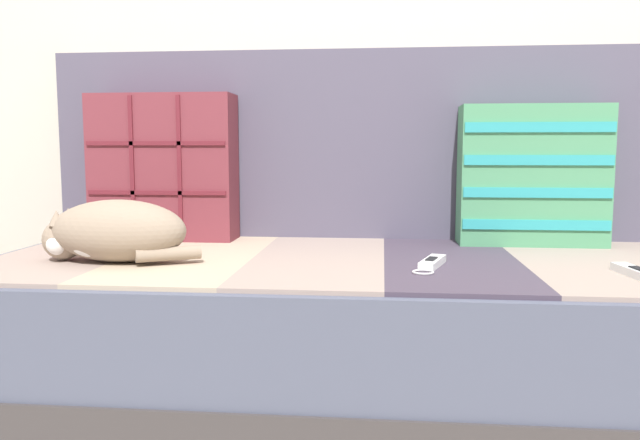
{
  "coord_description": "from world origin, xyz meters",
  "views": [
    {
      "loc": [
        -0.01,
        -1.51,
        0.71
      ],
      "look_at": [
        -0.16,
        0.02,
        0.53
      ],
      "focal_mm": 35.0,
      "sensor_mm": 36.0,
      "label": 1
    }
  ],
  "objects_px": {
    "game_remote_far": "(638,273)",
    "game_remote_near": "(432,263)",
    "couch": "(383,338)",
    "throw_pillow_quilted": "(164,167)",
    "sleeping_cat": "(112,232)",
    "throw_pillow_striped": "(532,175)"
  },
  "relations": [
    {
      "from": "couch",
      "to": "throw_pillow_striped",
      "type": "distance_m",
      "value": 0.64
    },
    {
      "from": "couch",
      "to": "throw_pillow_striped",
      "type": "bearing_deg",
      "value": 29.45
    },
    {
      "from": "throw_pillow_striped",
      "to": "game_remote_far",
      "type": "bearing_deg",
      "value": -74.9
    },
    {
      "from": "throw_pillow_striped",
      "to": "game_remote_near",
      "type": "distance_m",
      "value": 0.53
    },
    {
      "from": "game_remote_far",
      "to": "game_remote_near",
      "type": "bearing_deg",
      "value": 169.68
    },
    {
      "from": "game_remote_far",
      "to": "throw_pillow_striped",
      "type": "bearing_deg",
      "value": 105.1
    },
    {
      "from": "sleeping_cat",
      "to": "game_remote_far",
      "type": "relative_size",
      "value": 1.95
    },
    {
      "from": "couch",
      "to": "throw_pillow_striped",
      "type": "relative_size",
      "value": 5.16
    },
    {
      "from": "throw_pillow_quilted",
      "to": "throw_pillow_striped",
      "type": "xyz_separation_m",
      "value": [
        1.09,
        -0.0,
        -0.02
      ]
    },
    {
      "from": "throw_pillow_striped",
      "to": "game_remote_far",
      "type": "distance_m",
      "value": 0.51
    },
    {
      "from": "throw_pillow_quilted",
      "to": "couch",
      "type": "bearing_deg",
      "value": -19.58
    },
    {
      "from": "couch",
      "to": "sleeping_cat",
      "type": "xyz_separation_m",
      "value": [
        -0.66,
        -0.15,
        0.29
      ]
    },
    {
      "from": "throw_pillow_striped",
      "to": "sleeping_cat",
      "type": "bearing_deg",
      "value": -160.19
    },
    {
      "from": "couch",
      "to": "game_remote_far",
      "type": "distance_m",
      "value": 0.63
    },
    {
      "from": "couch",
      "to": "game_remote_far",
      "type": "xyz_separation_m",
      "value": [
        0.54,
        -0.22,
        0.23
      ]
    },
    {
      "from": "game_remote_far",
      "to": "couch",
      "type": "bearing_deg",
      "value": 157.89
    },
    {
      "from": "game_remote_near",
      "to": "couch",
      "type": "bearing_deg",
      "value": 127.96
    },
    {
      "from": "sleeping_cat",
      "to": "game_remote_far",
      "type": "bearing_deg",
      "value": -3.24
    },
    {
      "from": "couch",
      "to": "throw_pillow_quilted",
      "type": "xyz_separation_m",
      "value": [
        -0.67,
        0.24,
        0.44
      ]
    },
    {
      "from": "throw_pillow_striped",
      "to": "couch",
      "type": "bearing_deg",
      "value": -150.55
    },
    {
      "from": "couch",
      "to": "game_remote_near",
      "type": "xyz_separation_m",
      "value": [
        0.11,
        -0.14,
        0.23
      ]
    },
    {
      "from": "throw_pillow_quilted",
      "to": "sleeping_cat",
      "type": "relative_size",
      "value": 1.08
    }
  ]
}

